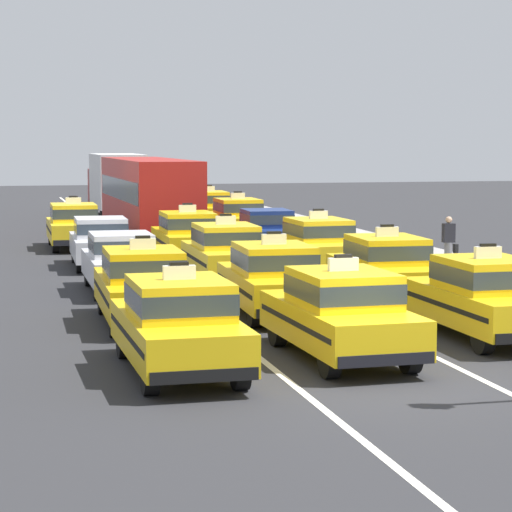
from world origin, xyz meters
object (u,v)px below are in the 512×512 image
(taxi_center_fourth, at_px, (187,236))
(sedan_left_third, at_px, (121,260))
(taxi_right_second, at_px, (385,268))
(sedan_right_fourth, at_px, (266,230))
(sedan_left_fourth, at_px, (101,241))
(taxi_center_second, at_px, (273,278))
(taxi_center_third, at_px, (225,252))
(taxi_left_second, at_px, (143,284))
(bus_center_fifth, at_px, (149,193))
(box_truck_center_sixth, at_px, (116,183))
(pedestrian_near_crosswalk, at_px, (449,242))
(taxi_center_nearest, at_px, (341,312))
(taxi_right_sixth, at_px, (208,208))
(taxi_right_fifth, at_px, (237,218))
(taxi_left_fifth, at_px, (74,225))
(taxi_right_nearest, at_px, (485,296))
(taxi_right_third, at_px, (317,244))
(taxi_left_nearest, at_px, (179,323))

(taxi_center_fourth, bearing_deg, sedan_left_third, -114.16)
(taxi_right_second, distance_m, sedan_right_fourth, 11.85)
(sedan_left_third, distance_m, sedan_left_fourth, 5.82)
(taxi_center_second, relative_size, taxi_center_third, 1.01)
(taxi_left_second, relative_size, sedan_left_fourth, 1.06)
(sedan_left_third, xyz_separation_m, bus_center_fifth, (3.04, 16.06, 0.97))
(box_truck_center_sixth, bearing_deg, taxi_left_second, -95.46)
(bus_center_fifth, xyz_separation_m, pedestrian_near_crosswalk, (7.09, -14.18, -0.89))
(taxi_center_nearest, relative_size, taxi_right_sixth, 1.00)
(taxi_center_nearest, relative_size, box_truck_center_sixth, 0.66)
(sedan_left_third, relative_size, box_truck_center_sixth, 0.62)
(taxi_left_second, relative_size, taxi_center_fourth, 1.00)
(taxi_right_fifth, bearing_deg, taxi_center_second, -100.27)
(bus_center_fifth, bearing_deg, taxi_left_fifth, -130.21)
(taxi_left_second, xyz_separation_m, taxi_center_fourth, (3.08, 11.71, 0.00))
(taxi_left_fifth, bearing_deg, taxi_center_third, -72.53)
(taxi_center_third, relative_size, taxi_right_nearest, 1.00)
(taxi_right_second, bearing_deg, taxi_right_fifth, 89.38)
(sedan_right_fourth, height_order, taxi_right_fifth, taxi_right_fifth)
(box_truck_center_sixth, relative_size, taxi_right_nearest, 1.53)
(taxi_left_second, xyz_separation_m, sedan_left_fourth, (0.17, 10.95, -0.03))
(taxi_left_second, relative_size, bus_center_fifth, 0.41)
(taxi_left_second, xyz_separation_m, taxi_right_nearest, (6.49, -3.43, 0.00))
(taxi_center_second, bearing_deg, taxi_center_third, 88.49)
(taxi_left_fifth, xyz_separation_m, box_truck_center_sixth, (3.34, 15.73, 0.90))
(sedan_right_fourth, bearing_deg, taxi_center_third, -112.77)
(pedestrian_near_crosswalk, bearing_deg, taxi_left_fifth, 135.75)
(sedan_left_third, relative_size, taxi_right_fifth, 0.94)
(taxi_right_third, bearing_deg, taxi_center_second, -113.96)
(sedan_left_third, bearing_deg, taxi_right_second, -29.25)
(taxi_right_second, bearing_deg, taxi_right_sixth, 89.41)
(taxi_center_second, bearing_deg, taxi_left_nearest, -119.18)
(sedan_left_third, xyz_separation_m, taxi_right_nearest, (6.36, -8.56, 0.03))
(taxi_center_nearest, bearing_deg, taxi_right_nearest, 20.52)
(sedan_left_third, relative_size, sedan_left_fourth, 0.99)
(taxi_left_nearest, bearing_deg, taxi_center_second, 60.82)
(taxi_right_third, height_order, taxi_right_fifth, same)
(sedan_left_third, xyz_separation_m, taxi_center_nearest, (2.88, -9.87, 0.03))
(taxi_left_fifth, relative_size, taxi_right_third, 0.99)
(sedan_left_third, bearing_deg, taxi_right_fifth, 65.74)
(box_truck_center_sixth, distance_m, taxi_right_second, 31.40)
(taxi_right_nearest, bearing_deg, box_truck_center_sixth, 95.26)
(sedan_left_third, height_order, taxi_right_nearest, taxi_right_nearest)
(taxi_right_third, bearing_deg, taxi_center_nearest, -104.95)
(taxi_right_third, bearing_deg, taxi_center_third, -154.35)
(taxi_right_second, height_order, taxi_right_sixth, same)
(taxi_left_second, bearing_deg, taxi_left_fifth, 90.66)
(taxi_center_second, xyz_separation_m, taxi_right_second, (3.21, 1.29, 0.00))
(sedan_left_fourth, relative_size, taxi_right_second, 0.94)
(taxi_right_nearest, bearing_deg, taxi_left_second, 152.17)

